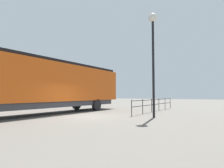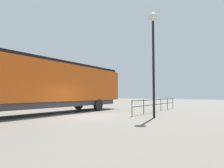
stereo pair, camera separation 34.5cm
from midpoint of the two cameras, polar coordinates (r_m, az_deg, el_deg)
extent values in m
plane|color=#666059|center=(13.69, -8.04, -9.51)|extent=(120.00, 120.00, 0.00)
cube|color=#D15114|center=(15.39, -22.65, 0.69)|extent=(2.88, 18.51, 2.98)
cube|color=black|center=(21.17, -4.08, -1.77)|extent=(2.76, 2.06, 2.09)
cube|color=black|center=(15.58, -22.52, 6.61)|extent=(2.59, 17.77, 0.24)
cube|color=#38383D|center=(15.38, -22.79, -5.70)|extent=(2.59, 17.03, 0.45)
cylinder|color=black|center=(20.25, -10.96, -5.88)|extent=(0.30, 1.10, 1.10)
cylinder|color=black|center=(18.57, -5.15, -6.17)|extent=(0.30, 1.10, 1.10)
cylinder|color=black|center=(13.15, 11.43, 4.63)|extent=(0.16, 0.16, 6.58)
sphere|color=silver|center=(14.05, 11.26, 18.77)|extent=(0.59, 0.59, 0.59)
cube|color=black|center=(18.08, 12.20, -4.55)|extent=(0.04, 9.66, 0.04)
cube|color=black|center=(18.09, 12.22, -5.91)|extent=(0.04, 9.66, 0.04)
cylinder|color=black|center=(13.68, 5.12, -7.10)|extent=(0.05, 0.05, 1.16)
cylinder|color=black|center=(15.41, 8.45, -6.64)|extent=(0.05, 0.05, 1.16)
cylinder|color=black|center=(17.19, 11.10, -6.26)|extent=(0.05, 0.05, 1.16)
cylinder|color=black|center=(19.00, 13.24, -5.94)|extent=(0.05, 0.05, 1.16)
cylinder|color=black|center=(20.83, 15.01, -5.67)|extent=(0.05, 0.05, 1.16)
cylinder|color=black|center=(22.68, 16.48, -5.44)|extent=(0.05, 0.05, 1.16)
camera|label=1|loc=(0.17, -90.77, 0.04)|focal=30.81mm
camera|label=2|loc=(0.17, 89.23, -0.04)|focal=30.81mm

